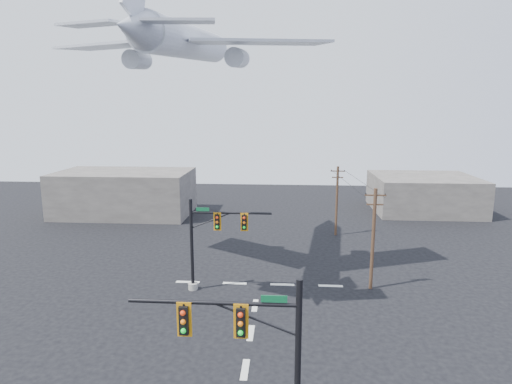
# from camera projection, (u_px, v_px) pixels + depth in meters

# --- Properties ---
(ground) EXTENTS (120.00, 120.00, 0.00)m
(ground) POSITION_uv_depth(u_px,v_px,m) (245.00, 370.00, 24.04)
(ground) COLOR black
(ground) RESTS_ON ground
(lane_markings) EXTENTS (14.00, 21.20, 0.01)m
(lane_markings) POSITION_uv_depth(u_px,v_px,m) (252.00, 323.00, 29.26)
(lane_markings) COLOR silver
(lane_markings) RESTS_ON ground
(signal_mast_near) EXTENTS (7.37, 0.86, 7.79)m
(signal_mast_near) POSITION_uv_depth(u_px,v_px,m) (261.00, 361.00, 17.65)
(signal_mast_near) COLOR #9A978C
(signal_mast_near) RESTS_ON ground
(signal_mast_far) EXTENTS (6.73, 0.83, 7.52)m
(signal_mast_far) POSITION_uv_depth(u_px,v_px,m) (208.00, 243.00, 33.84)
(signal_mast_far) COLOR #9A978C
(signal_mast_far) RESTS_ON ground
(utility_pole_a) EXTENTS (1.67, 0.28, 8.33)m
(utility_pole_a) POSITION_uv_depth(u_px,v_px,m) (373.00, 237.00, 34.08)
(utility_pole_a) COLOR #4B3320
(utility_pole_a) RESTS_ON ground
(utility_pole_b) EXTENTS (1.63, 0.27, 8.05)m
(utility_pole_b) POSITION_uv_depth(u_px,v_px,m) (337.00, 200.00, 48.91)
(utility_pole_b) COLOR #4B3320
(utility_pole_b) RESTS_ON ground
(power_lines) EXTENTS (2.62, 15.05, 0.03)m
(power_lines) POSITION_uv_depth(u_px,v_px,m) (353.00, 181.00, 40.86)
(power_lines) COLOR black
(airliner) EXTENTS (24.15, 25.49, 6.72)m
(airliner) POSITION_uv_depth(u_px,v_px,m) (187.00, 43.00, 35.59)
(airliner) COLOR silver
(building_left) EXTENTS (18.00, 10.00, 6.00)m
(building_left) POSITION_uv_depth(u_px,v_px,m) (125.00, 193.00, 59.08)
(building_left) COLOR slate
(building_left) RESTS_ON ground
(building_right) EXTENTS (14.00, 12.00, 5.00)m
(building_right) POSITION_uv_depth(u_px,v_px,m) (424.00, 193.00, 61.26)
(building_right) COLOR slate
(building_right) RESTS_ON ground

